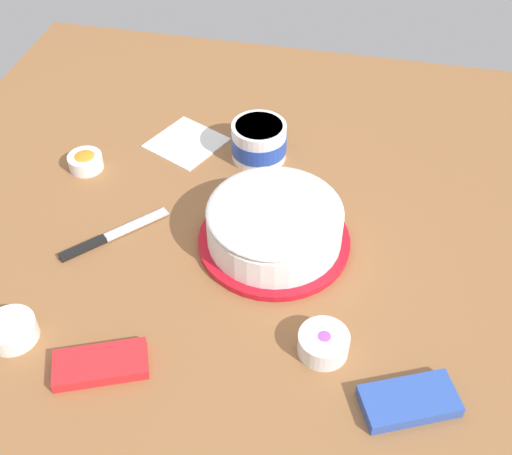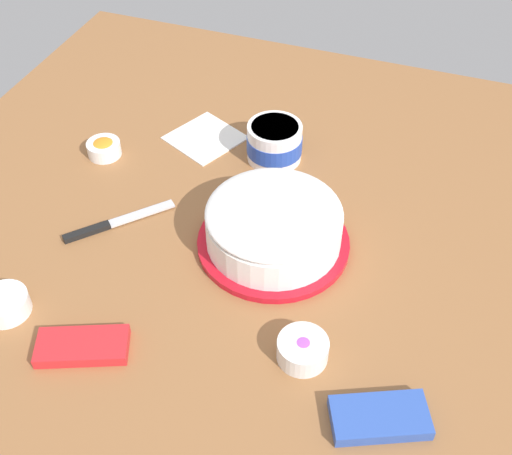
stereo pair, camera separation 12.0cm
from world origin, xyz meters
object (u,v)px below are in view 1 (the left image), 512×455
(frosting_tub, at_px, (259,141))
(spreading_knife, at_px, (105,238))
(sprinkle_bowl_rainbow, at_px, (323,343))
(paper_napkin, at_px, (186,142))
(sprinkle_bowl_pink, at_px, (12,330))
(candy_box_lower, at_px, (409,401))
(sprinkle_bowl_orange, at_px, (85,161))
(frosted_cake, at_px, (275,224))
(candy_box_upper, at_px, (101,364))

(frosting_tub, bearing_deg, spreading_knife, -126.72)
(frosting_tub, distance_m, spreading_knife, 0.41)
(sprinkle_bowl_rainbow, relative_size, paper_napkin, 0.59)
(sprinkle_bowl_pink, height_order, paper_napkin, sprinkle_bowl_pink)
(paper_napkin, bearing_deg, sprinkle_bowl_rainbow, -52.22)
(sprinkle_bowl_rainbow, bearing_deg, candy_box_lower, -26.59)
(paper_napkin, bearing_deg, spreading_knife, -101.07)
(spreading_knife, relative_size, sprinkle_bowl_rainbow, 2.12)
(sprinkle_bowl_orange, bearing_deg, sprinkle_bowl_pink, -82.73)
(spreading_knife, distance_m, sprinkle_bowl_orange, 0.24)
(sprinkle_bowl_pink, bearing_deg, candy_box_lower, 0.99)
(frosted_cake, bearing_deg, spreading_knife, -168.49)
(sprinkle_bowl_pink, height_order, candy_box_lower, sprinkle_bowl_pink)
(frosted_cake, distance_m, candy_box_lower, 0.42)
(frosting_tub, xyz_separation_m, candy_box_lower, (0.37, -0.57, -0.03))
(sprinkle_bowl_pink, height_order, candy_box_upper, sprinkle_bowl_pink)
(sprinkle_bowl_orange, bearing_deg, sprinkle_bowl_rainbow, -32.58)
(sprinkle_bowl_orange, height_order, candy_box_lower, sprinkle_bowl_orange)
(sprinkle_bowl_rainbow, distance_m, sprinkle_bowl_pink, 0.54)
(sprinkle_bowl_rainbow, xyz_separation_m, sprinkle_bowl_orange, (-0.59, 0.38, -0.00))
(sprinkle_bowl_rainbow, height_order, sprinkle_bowl_orange, sprinkle_bowl_rainbow)
(sprinkle_bowl_pink, relative_size, paper_napkin, 0.58)
(candy_box_upper, bearing_deg, frosting_tub, 54.69)
(paper_napkin, bearing_deg, candy_box_lower, -47.07)
(frosting_tub, height_order, sprinkle_bowl_pink, frosting_tub)
(candy_box_lower, bearing_deg, frosting_tub, 98.42)
(frosted_cake, xyz_separation_m, sprinkle_bowl_orange, (-0.46, 0.14, -0.03))
(frosted_cake, distance_m, frosting_tub, 0.27)
(sprinkle_bowl_pink, xyz_separation_m, paper_napkin, (0.13, 0.60, -0.02))
(sprinkle_bowl_orange, distance_m, paper_napkin, 0.24)
(frosting_tub, relative_size, sprinkle_bowl_rainbow, 1.43)
(sprinkle_bowl_orange, relative_size, paper_napkin, 0.51)
(candy_box_lower, xyz_separation_m, candy_box_upper, (-0.51, -0.04, -0.00))
(frosting_tub, xyz_separation_m, candy_box_upper, (-0.14, -0.61, -0.03))
(spreading_knife, relative_size, paper_napkin, 1.24)
(spreading_knife, bearing_deg, frosting_tub, 53.28)
(spreading_knife, bearing_deg, sprinkle_bowl_pink, -104.85)
(paper_napkin, bearing_deg, frosting_tub, -4.31)
(sprinkle_bowl_rainbow, relative_size, sprinkle_bowl_pink, 1.01)
(sprinkle_bowl_pink, xyz_separation_m, candy_box_upper, (0.17, -0.03, -0.01))
(frosting_tub, xyz_separation_m, paper_napkin, (-0.18, 0.01, -0.04))
(sprinkle_bowl_orange, xyz_separation_m, candy_box_upper, (0.23, -0.49, -0.01))
(candy_box_lower, relative_size, paper_napkin, 1.02)
(frosting_tub, distance_m, sprinkle_bowl_orange, 0.39)
(frosted_cake, xyz_separation_m, candy_box_upper, (-0.23, -0.35, -0.04))
(candy_box_upper, bearing_deg, spreading_knife, 87.80)
(sprinkle_bowl_rainbow, xyz_separation_m, candy_box_lower, (0.15, -0.07, -0.01))
(spreading_knife, bearing_deg, paper_napkin, 78.93)
(frosted_cake, distance_m, sprinkle_bowl_orange, 0.48)
(sprinkle_bowl_rainbow, relative_size, candy_box_lower, 0.58)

